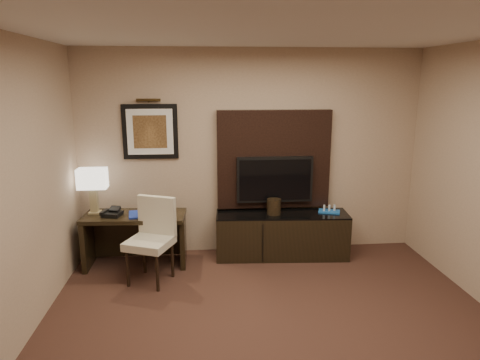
{
  "coord_description": "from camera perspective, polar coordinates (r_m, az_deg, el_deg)",
  "views": [
    {
      "loc": [
        -0.65,
        -3.07,
        2.31
      ],
      "look_at": [
        -0.21,
        1.8,
        1.15
      ],
      "focal_mm": 32.0,
      "sensor_mm": 36.0,
      "label": 1
    }
  ],
  "objects": [
    {
      "name": "ceiling",
      "position": [
        3.16,
        7.15,
        20.39
      ],
      "size": [
        4.5,
        5.0,
        0.01
      ],
      "primitive_type": "cube",
      "color": "silver",
      "rests_on": "wall_back"
    },
    {
      "name": "wall_back",
      "position": [
        5.68,
        1.44,
        3.62
      ],
      "size": [
        4.5,
        0.01,
        2.7
      ],
      "primitive_type": "cube",
      "color": "tan",
      "rests_on": "floor"
    },
    {
      "name": "desk",
      "position": [
        5.59,
        -13.72,
        -7.73
      ],
      "size": [
        1.27,
        0.61,
        0.67
      ],
      "primitive_type": "cube",
      "rotation": [
        0.0,
        0.0,
        -0.06
      ],
      "color": "black",
      "rests_on": "floor"
    },
    {
      "name": "credenza",
      "position": [
        5.73,
        5.58,
        -7.29
      ],
      "size": [
        1.75,
        0.59,
        0.59
      ],
      "primitive_type": "cube",
      "rotation": [
        0.0,
        0.0,
        -0.06
      ],
      "color": "black",
      "rests_on": "floor"
    },
    {
      "name": "tv_wall_panel",
      "position": [
        5.68,
        4.52,
        2.76
      ],
      "size": [
        1.5,
        0.12,
        1.3
      ],
      "primitive_type": "cube",
      "color": "black",
      "rests_on": "wall_back"
    },
    {
      "name": "tv",
      "position": [
        5.64,
        4.64,
        0.08
      ],
      "size": [
        1.0,
        0.08,
        0.6
      ],
      "primitive_type": "cube",
      "color": "black",
      "rests_on": "tv_wall_panel"
    },
    {
      "name": "artwork",
      "position": [
        5.62,
        -11.88,
        6.33
      ],
      "size": [
        0.7,
        0.04,
        0.7
      ],
      "primitive_type": "cube",
      "color": "black",
      "rests_on": "wall_back"
    },
    {
      "name": "picture_light",
      "position": [
        5.55,
        -12.12,
        10.38
      ],
      "size": [
        0.04,
        0.04,
        0.3
      ],
      "primitive_type": "cylinder",
      "color": "#3B2A12",
      "rests_on": "wall_back"
    },
    {
      "name": "desk_chair",
      "position": [
        5.05,
        -11.99,
        -8.1
      ],
      "size": [
        0.64,
        0.68,
        0.98
      ],
      "primitive_type": null,
      "rotation": [
        0.0,
        0.0,
        -0.39
      ],
      "color": "beige",
      "rests_on": "floor"
    },
    {
      "name": "table_lamp",
      "position": [
        5.61,
        -18.97,
        -1.43
      ],
      "size": [
        0.36,
        0.23,
        0.56
      ],
      "primitive_type": null,
      "rotation": [
        0.0,
        0.0,
        -0.08
      ],
      "color": "#97875E",
      "rests_on": "desk"
    },
    {
      "name": "desk_phone",
      "position": [
        5.48,
        -16.7,
        -4.07
      ],
      "size": [
        0.26,
        0.24,
        0.11
      ],
      "primitive_type": null,
      "rotation": [
        0.0,
        0.0,
        -0.24
      ],
      "color": "black",
      "rests_on": "desk"
    },
    {
      "name": "blue_folder",
      "position": [
        5.45,
        -13.38,
        -4.47
      ],
      "size": [
        0.27,
        0.34,
        0.02
      ],
      "primitive_type": "cube",
      "rotation": [
        0.0,
        0.0,
        0.15
      ],
      "color": "navy",
      "rests_on": "desk"
    },
    {
      "name": "book",
      "position": [
        5.38,
        -12.48,
        -3.61
      ],
      "size": [
        0.15,
        0.02,
        0.2
      ],
      "primitive_type": "imported",
      "rotation": [
        0.0,
        0.0,
        0.0
      ],
      "color": "beige",
      "rests_on": "desk"
    },
    {
      "name": "ice_bucket",
      "position": [
        5.57,
        4.53,
        -3.56
      ],
      "size": [
        0.19,
        0.19,
        0.2
      ],
      "primitive_type": "cylinder",
      "rotation": [
        0.0,
        0.0,
        -0.02
      ],
      "color": "black",
      "rests_on": "credenza"
    },
    {
      "name": "minibar_tray",
      "position": [
        5.77,
        11.82,
        -3.75
      ],
      "size": [
        0.31,
        0.25,
        0.1
      ],
      "primitive_type": null,
      "rotation": [
        0.0,
        0.0,
        -0.34
      ],
      "color": "blue",
      "rests_on": "credenza"
    }
  ]
}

